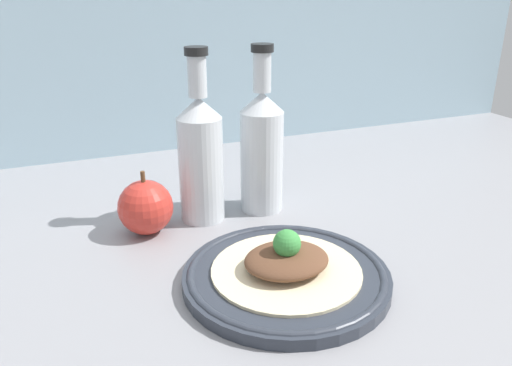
{
  "coord_description": "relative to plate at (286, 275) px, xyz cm",
  "views": [
    {
      "loc": [
        -26.95,
        -55.27,
        34.91
      ],
      "look_at": [
        -3.19,
        4.12,
        9.36
      ],
      "focal_mm": 35.0,
      "sensor_mm": 36.0,
      "label": 1
    }
  ],
  "objects": [
    {
      "name": "cider_bottle_right",
      "position": [
        5.7,
        21.91,
        9.62
      ],
      "size": [
        6.91,
        6.91,
        26.73
      ],
      "color": "silver",
      "rests_on": "ground_plane"
    },
    {
      "name": "apple",
      "position": [
        -13.65,
        20.24,
        3.14
      ],
      "size": [
        8.22,
        8.22,
        9.79
      ],
      "color": "red",
      "rests_on": "ground_plane"
    },
    {
      "name": "plated_food",
      "position": [
        0.0,
        -0.0,
        1.97
      ],
      "size": [
        18.81,
        18.81,
        5.73
      ],
      "color": "beige",
      "rests_on": "plate"
    },
    {
      "name": "plate",
      "position": [
        0.0,
        0.0,
        0.0
      ],
      "size": [
        25.99,
        25.99,
        1.84
      ],
      "color": "#2D333D",
      "rests_on": "ground_plane"
    },
    {
      "name": "ground_plane",
      "position": [
        3.5,
        6.84,
        -2.98
      ],
      "size": [
        180.0,
        110.0,
        4.0
      ],
      "primitive_type": "cube",
      "color": "gray"
    },
    {
      "name": "cider_bottle_left",
      "position": [
        -4.44,
        21.91,
        9.62
      ],
      "size": [
        6.91,
        6.91,
        26.73
      ],
      "color": "silver",
      "rests_on": "ground_plane"
    }
  ]
}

